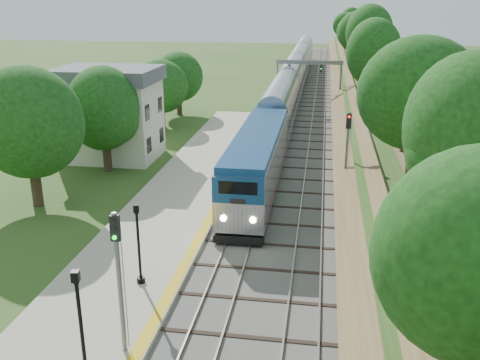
% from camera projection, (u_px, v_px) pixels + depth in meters
% --- Properties ---
extents(trackbed, '(9.50, 170.00, 0.28)m').
position_uv_depth(trackbed, '(305.00, 101.00, 73.85)').
color(trackbed, '#4C4944').
rests_on(trackbed, ground).
extents(platform, '(6.40, 68.00, 0.38)m').
position_uv_depth(platform, '(163.00, 223.00, 33.73)').
color(platform, '#ADA38C').
rests_on(platform, ground).
extents(yellow_stripe, '(0.55, 68.00, 0.01)m').
position_uv_depth(yellow_stripe, '(207.00, 223.00, 33.25)').
color(yellow_stripe, gold).
rests_on(yellow_stripe, platform).
extents(embankment, '(10.64, 170.00, 11.70)m').
position_uv_depth(embankment, '(368.00, 89.00, 72.03)').
color(embankment, brown).
rests_on(embankment, ground).
extents(station_building, '(8.60, 6.60, 8.00)m').
position_uv_depth(station_building, '(110.00, 113.00, 46.84)').
color(station_building, silver).
rests_on(station_building, ground).
extents(signal_gantry, '(8.40, 0.38, 6.20)m').
position_uv_depth(signal_gantry, '(309.00, 71.00, 67.56)').
color(signal_gantry, slate).
rests_on(signal_gantry, ground).
extents(trees_behind_platform, '(7.82, 53.32, 7.21)m').
position_uv_depth(trees_behind_platform, '(97.00, 135.00, 37.56)').
color(trees_behind_platform, '#332316').
rests_on(trees_behind_platform, ground).
extents(train, '(3.00, 99.72, 4.40)m').
position_uv_depth(train, '(292.00, 83.00, 75.62)').
color(train, black).
rests_on(train, trackbed).
extents(lamppost_mid, '(0.43, 0.43, 4.35)m').
position_uv_depth(lamppost_mid, '(82.00, 331.00, 19.16)').
color(lamppost_mid, black).
rests_on(lamppost_mid, platform).
extents(lamppost_far, '(0.41, 0.41, 4.11)m').
position_uv_depth(lamppost_far, '(139.00, 249.00, 25.68)').
color(lamppost_far, black).
rests_on(lamppost_far, platform).
extents(signal_platform, '(0.35, 0.27, 5.89)m').
position_uv_depth(signal_platform, '(118.00, 268.00, 20.10)').
color(signal_platform, slate).
rests_on(signal_platform, platform).
extents(signal_farside, '(0.34, 0.27, 6.27)m').
position_uv_depth(signal_farside, '(347.00, 147.00, 36.52)').
color(signal_farside, slate).
rests_on(signal_farside, ground).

